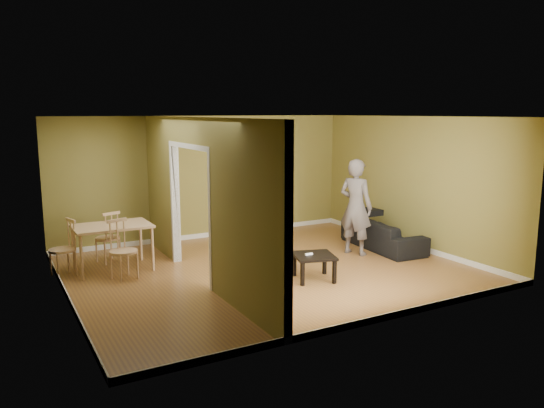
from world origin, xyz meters
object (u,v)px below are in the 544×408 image
Objects in this scene: person at (356,199)px; chair_left at (62,248)px; sofa at (383,230)px; dining_table at (112,229)px; chair_far at (108,237)px; coffee_table at (314,258)px; bookshelf at (247,191)px; chair_near at (123,250)px.

person is 5.25m from chair_left.
sofa is 1.54× the size of dining_table.
chair_left is 1.00× the size of chair_far.
person reaches higher than dining_table.
sofa is 3.12× the size of coffee_table.
person is 4.61m from chair_far.
dining_table is 1.33× the size of chair_left.
chair_far is at bearing 105.72° from chair_left.
chair_far reaches higher than dining_table.
chair_far is (0.02, 0.53, -0.24)m from dining_table.
bookshelf reaches higher than coffee_table.
sofa reaches higher than coffee_table.
sofa is at bearing -107.83° from person.
coffee_table is 3.08m from chair_near.
sofa is 2.00× the size of chair_near.
chair_left is at bearing 53.72° from person.
chair_near reaches higher than sofa.
coffee_table is 0.64× the size of chair_near.
chair_near is 1.03× the size of chair_far.
coffee_table is 0.66× the size of chair_far.
chair_left is (-4.01, -1.31, -0.48)m from bookshelf.
sofa is at bearing -53.21° from bookshelf.
dining_table is (-5.02, 1.08, 0.34)m from sofa.
chair_near is at bearing 89.02° from sofa.
sofa is 5.15m from dining_table.
chair_near reaches higher than coffee_table.
chair_near is at bearing -148.44° from bookshelf.
person is 1.96m from coffee_table.
dining_table is at bearing 82.42° from sofa.
chair_near is (-4.23, 0.55, -0.58)m from person.
bookshelf is at bearing 41.36° from sofa.
bookshelf is 2.02× the size of chair_left.
coffee_table is at bearing 117.04° from chair_far.
coffee_table is at bearing -98.04° from bookshelf.
dining_table is 0.58m from chair_far.
sofa is 5.93m from chair_left.
chair_far is (0.83, 0.50, -0.00)m from chair_left.
bookshelf is at bearing 15.25° from chair_near.
bookshelf is at bearing 81.96° from coffee_table.
dining_table is 0.84m from chair_left.
chair_near is at bearing 150.55° from coffee_table.
dining_table reaches higher than coffee_table.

